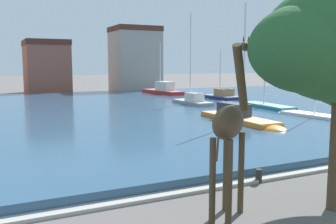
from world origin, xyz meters
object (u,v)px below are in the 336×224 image
Objects in this scene: sailboat_grey at (190,102)px; mooring_bollard at (259,176)px; sailboat_teal at (263,107)px; sailboat_red at (160,92)px; sailboat_navy at (220,97)px; sailboat_white at (312,117)px; giraffe_statue at (230,125)px; sailboat_orange at (242,120)px.

sailboat_grey is 23.90m from mooring_bollard.
sailboat_red reaches higher than sailboat_teal.
sailboat_navy is at bearing 81.11° from sailboat_teal.
sailboat_grey is at bearing 66.83° from mooring_bollard.
sailboat_grey reaches higher than sailboat_navy.
sailboat_white is (-0.80, -6.65, -0.04)m from sailboat_teal.
giraffe_statue is at bearing -116.92° from sailboat_grey.
sailboat_grey is (12.22, 24.07, -2.09)m from giraffe_statue.
mooring_bollard is at bearing -130.28° from sailboat_teal.
sailboat_teal reaches higher than sailboat_navy.
sailboat_white is (6.51, -0.00, -0.20)m from sailboat_orange.
giraffe_statue is 0.71× the size of sailboat_teal.
mooring_bollard is (-12.34, -35.48, -0.41)m from sailboat_red.
sailboat_navy is at bearing -72.06° from sailboat_red.
sailboat_white reaches higher than sailboat_teal.
sailboat_navy is at bearing 32.22° from sailboat_grey.
sailboat_red is at bearing 95.11° from sailboat_teal.
sailboat_orange is at bearing -102.53° from sailboat_grey.
sailboat_red is 37.57m from mooring_bollard.
sailboat_navy is (1.44, 9.24, 0.13)m from sailboat_teal.
sailboat_red is 10.18m from sailboat_navy.
sailboat_teal is 9.35m from sailboat_navy.
sailboat_white is at bearing -98.05° from sailboat_navy.
sailboat_red reaches higher than giraffe_statue.
sailboat_navy is at bearing 81.95° from sailboat_white.
sailboat_orange is at bearing 179.96° from sailboat_white.
sailboat_white is 14.55× the size of mooring_bollard.
sailboat_orange is 12.35m from sailboat_grey.
giraffe_statue is 25.24m from sailboat_teal.
sailboat_orange reaches higher than sailboat_teal.
sailboat_teal reaches higher than mooring_bollard.
sailboat_grey reaches higher than sailboat_red.
sailboat_orange is 11.98m from mooring_bollard.
sailboat_teal reaches higher than giraffe_statue.
sailboat_teal is at bearing 47.92° from giraffe_statue.
sailboat_white is (3.83, -12.06, -0.21)m from sailboat_grey.
sailboat_red reaches higher than mooring_bollard.
sailboat_grey is (2.68, 12.06, 0.01)m from sailboat_orange.
sailboat_teal is (7.31, 6.65, -0.15)m from sailboat_orange.
giraffe_statue is at bearing -128.46° from sailboat_orange.
sailboat_orange is at bearing -118.86° from sailboat_navy.
giraffe_statue is at bearing -132.08° from sailboat_teal.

